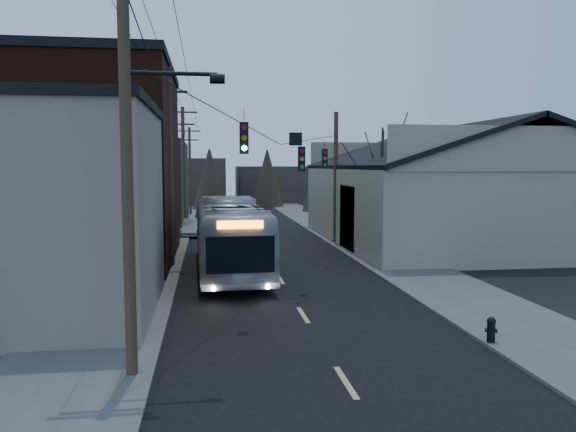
% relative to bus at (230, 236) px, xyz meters
% --- Properties ---
extents(ground, '(160.00, 160.00, 0.00)m').
position_rel_bus_xyz_m(ground, '(2.17, -16.30, -1.75)').
color(ground, black).
rests_on(ground, ground).
extents(road_surface, '(9.00, 110.00, 0.02)m').
position_rel_bus_xyz_m(road_surface, '(2.17, 13.70, -1.74)').
color(road_surface, black).
rests_on(road_surface, ground).
extents(sidewalk_left, '(4.00, 110.00, 0.12)m').
position_rel_bus_xyz_m(sidewalk_left, '(-4.33, 13.70, -1.69)').
color(sidewalk_left, '#474744').
rests_on(sidewalk_left, ground).
extents(sidewalk_right, '(4.00, 110.00, 0.12)m').
position_rel_bus_xyz_m(sidewalk_right, '(8.67, 13.70, -1.69)').
color(sidewalk_right, '#474744').
rests_on(sidewalk_right, ground).
extents(building_clapboard, '(8.00, 8.00, 7.00)m').
position_rel_bus_xyz_m(building_clapboard, '(-6.83, -7.30, 1.75)').
color(building_clapboard, slate).
rests_on(building_clapboard, ground).
extents(building_brick, '(10.00, 12.00, 10.00)m').
position_rel_bus_xyz_m(building_brick, '(-7.83, 3.70, 3.25)').
color(building_brick, black).
rests_on(building_brick, ground).
extents(building_left_far, '(9.00, 14.00, 7.00)m').
position_rel_bus_xyz_m(building_left_far, '(-7.33, 19.70, 1.75)').
color(building_left_far, '#312C27').
rests_on(building_left_far, ground).
extents(warehouse, '(16.16, 20.60, 7.73)m').
position_rel_bus_xyz_m(warehouse, '(15.17, 8.70, 0.95)').
color(warehouse, '#7B7359').
rests_on(warehouse, ground).
extents(building_far_left, '(10.00, 12.00, 6.00)m').
position_rel_bus_xyz_m(building_far_left, '(-3.83, 48.70, 1.25)').
color(building_far_left, '#312C27').
rests_on(building_far_left, ground).
extents(building_far_right, '(12.00, 14.00, 5.00)m').
position_rel_bus_xyz_m(building_far_right, '(9.17, 53.70, 0.75)').
color(building_far_right, '#312C27').
rests_on(building_far_right, ground).
extents(bare_tree, '(0.40, 0.40, 7.20)m').
position_rel_bus_xyz_m(bare_tree, '(8.67, 3.70, 1.85)').
color(bare_tree, black).
rests_on(bare_tree, ground).
extents(utility_lines, '(11.24, 45.28, 10.50)m').
position_rel_bus_xyz_m(utility_lines, '(-0.94, 7.84, 3.20)').
color(utility_lines, '#382B1E').
rests_on(utility_lines, ground).
extents(bus, '(3.29, 12.65, 3.50)m').
position_rel_bus_xyz_m(bus, '(0.00, 0.00, 0.00)').
color(bus, '#9FA3AB').
rests_on(bus, ground).
extents(parked_car, '(1.74, 3.89, 1.24)m').
position_rel_bus_xyz_m(parked_car, '(-2.13, 14.21, -1.13)').
color(parked_car, '#93959A').
rests_on(parked_car, ground).
extents(fire_hydrant, '(0.35, 0.25, 0.72)m').
position_rel_bus_xyz_m(fire_hydrant, '(6.87, -12.25, -1.24)').
color(fire_hydrant, black).
rests_on(fire_hydrant, sidewalk_right).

